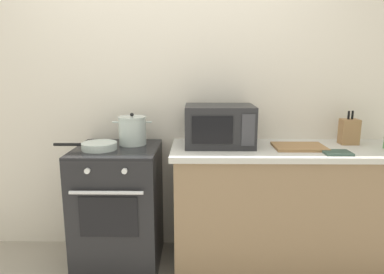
{
  "coord_description": "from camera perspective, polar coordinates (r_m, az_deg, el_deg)",
  "views": [
    {
      "loc": [
        0.23,
        -1.82,
        1.5
      ],
      "look_at": [
        0.2,
        0.6,
        1.0
      ],
      "focal_mm": 32.28,
      "sensor_mm": 36.0,
      "label": 1
    }
  ],
  "objects": [
    {
      "name": "stock_pot",
      "position": [
        2.62,
        -9.82,
        1.08
      ],
      "size": [
        0.29,
        0.21,
        0.24
      ],
      "color": "silver",
      "rests_on": "stove"
    },
    {
      "name": "knife_block",
      "position": [
        2.85,
        24.52,
        0.83
      ],
      "size": [
        0.13,
        0.1,
        0.25
      ],
      "color": "#997047",
      "rests_on": "countertop_right"
    },
    {
      "name": "oven_mitt",
      "position": [
        2.52,
        22.84,
        -2.39
      ],
      "size": [
        0.18,
        0.14,
        0.02
      ],
      "primitive_type": "cube",
      "color": "#384C42",
      "rests_on": "countertop_right"
    },
    {
      "name": "countertop_right",
      "position": [
        2.6,
        15.64,
        -2.11
      ],
      "size": [
        1.7,
        0.6,
        0.04
      ],
      "primitive_type": "cube",
      "color": "beige",
      "rests_on": "lower_cabinet_right"
    },
    {
      "name": "lower_cabinet_right",
      "position": [
        2.75,
        15.11,
        -11.48
      ],
      "size": [
        1.64,
        0.56,
        0.88
      ],
      "primitive_type": "cube",
      "color": "#8C7051",
      "rests_on": "ground_plane"
    },
    {
      "name": "microwave",
      "position": [
        2.54,
        4.55,
        1.89
      ],
      "size": [
        0.5,
        0.37,
        0.3
      ],
      "color": "#232326",
      "rests_on": "countertop_right"
    },
    {
      "name": "cutting_board",
      "position": [
        2.6,
        17.28,
        -1.55
      ],
      "size": [
        0.36,
        0.26,
        0.02
      ],
      "primitive_type": "cube",
      "color": "#997047",
      "rests_on": "countertop_right"
    },
    {
      "name": "stove",
      "position": [
        2.7,
        -11.97,
        -11.28
      ],
      "size": [
        0.6,
        0.64,
        0.92
      ],
      "color": "black",
      "rests_on": "ground_plane"
    },
    {
      "name": "frying_pan",
      "position": [
        2.53,
        -15.21,
        -1.43
      ],
      "size": [
        0.45,
        0.25,
        0.05
      ],
      "color": "silver",
      "rests_on": "stove"
    },
    {
      "name": "back_wall",
      "position": [
        2.81,
        2.17,
        6.53
      ],
      "size": [
        4.4,
        0.1,
        2.5
      ],
      "primitive_type": "cube",
      "color": "silver",
      "rests_on": "ground_plane"
    }
  ]
}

